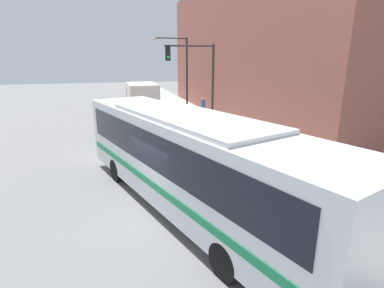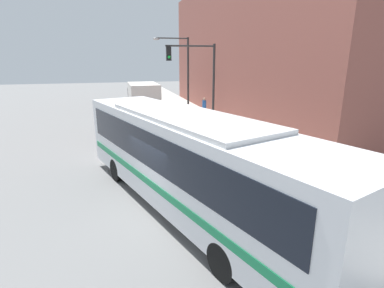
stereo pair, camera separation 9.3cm
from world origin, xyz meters
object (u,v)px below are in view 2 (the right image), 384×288
object	(u,v)px
fire_hydrant	(259,159)
pedestrian_near_corner	(204,108)
city_bus	(187,156)
delivery_truck	(143,97)
street_lamp	(183,69)
traffic_light_pole	(198,74)

from	to	relation	value
fire_hydrant	pedestrian_near_corner	bearing A→B (deg)	84.95
city_bus	pedestrian_near_corner	bearing A→B (deg)	52.20
delivery_truck	fire_hydrant	size ratio (longest dim) A/B	9.63
fire_hydrant	street_lamp	size ratio (longest dim) A/B	0.10
fire_hydrant	street_lamp	bearing A→B (deg)	90.88
pedestrian_near_corner	traffic_light_pole	bearing A→B (deg)	-112.04
city_bus	traffic_light_pole	bearing A→B (deg)	53.39
city_bus	pedestrian_near_corner	size ratio (longest dim) A/B	7.15
pedestrian_near_corner	fire_hydrant	bearing A→B (deg)	-95.05
fire_hydrant	traffic_light_pole	bearing A→B (deg)	97.36
delivery_truck	street_lamp	world-z (taller)	street_lamp
delivery_truck	fire_hydrant	xyz separation A→B (m)	(3.64, -16.05, -1.09)
street_lamp	traffic_light_pole	bearing A→B (deg)	-95.54
traffic_light_pole	street_lamp	world-z (taller)	street_lamp
fire_hydrant	street_lamp	xyz separation A→B (m)	(-0.22, 14.24, 3.71)
street_lamp	city_bus	bearing A→B (deg)	-103.22
traffic_light_pole	pedestrian_near_corner	distance (m)	6.07
city_bus	fire_hydrant	world-z (taller)	city_bus
delivery_truck	fire_hydrant	bearing A→B (deg)	-77.24
fire_hydrant	street_lamp	distance (m)	14.71
traffic_light_pole	pedestrian_near_corner	size ratio (longest dim) A/B	3.33
city_bus	street_lamp	world-z (taller)	street_lamp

